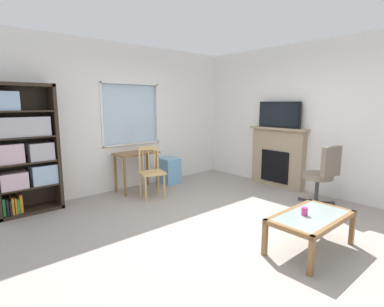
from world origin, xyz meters
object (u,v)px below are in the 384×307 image
(plastic_drawer_unit, at_px, (169,170))
(sippy_cup, at_px, (305,211))
(office_chair, at_px, (323,173))
(bookshelf, at_px, (24,150))
(desk_under_window, at_px, (136,160))
(tv, at_px, (279,115))
(wooden_chair, at_px, (151,172))
(fireplace, at_px, (278,157))
(coffee_table, at_px, (311,220))

(plastic_drawer_unit, bearing_deg, sippy_cup, -100.12)
(plastic_drawer_unit, distance_m, office_chair, 2.98)
(bookshelf, height_order, desk_under_window, bookshelf)
(tv, distance_m, sippy_cup, 2.85)
(bookshelf, distance_m, sippy_cup, 4.01)
(desk_under_window, distance_m, wooden_chair, 0.53)
(wooden_chair, relative_size, fireplace, 0.74)
(bookshelf, relative_size, plastic_drawer_unit, 3.69)
(desk_under_window, height_order, fireplace, fireplace)
(coffee_table, bearing_deg, desk_under_window, 94.61)
(fireplace, bearing_deg, sippy_cup, -140.86)
(plastic_drawer_unit, distance_m, sippy_cup, 3.40)
(desk_under_window, height_order, tv, tv)
(bookshelf, bearing_deg, wooden_chair, -18.63)
(office_chair, bearing_deg, bookshelf, 142.35)
(sippy_cup, bearing_deg, tv, 39.38)
(bookshelf, xyz_separation_m, plastic_drawer_unit, (2.67, -0.06, -0.71))
(bookshelf, xyz_separation_m, sippy_cup, (2.07, -3.40, -0.52))
(sippy_cup, bearing_deg, plastic_drawer_unit, 79.88)
(bookshelf, bearing_deg, fireplace, -22.28)
(fireplace, bearing_deg, wooden_chair, 154.93)
(office_chair, bearing_deg, coffee_table, -158.54)
(wooden_chair, relative_size, sippy_cup, 10.00)
(coffee_table, bearing_deg, tv, 41.08)
(bookshelf, xyz_separation_m, desk_under_window, (1.86, -0.11, -0.37))
(wooden_chair, distance_m, office_chair, 2.88)
(wooden_chair, xyz_separation_m, tv, (2.29, -1.08, 0.98))
(tv, bearing_deg, bookshelf, 157.64)
(fireplace, xyz_separation_m, coffee_table, (-2.03, -1.75, -0.24))
(desk_under_window, distance_m, coffee_table, 3.37)
(desk_under_window, xyz_separation_m, coffee_table, (0.27, -3.35, -0.25))
(wooden_chair, bearing_deg, desk_under_window, 88.97)
(wooden_chair, bearing_deg, fireplace, -25.07)
(bookshelf, height_order, fireplace, bookshelf)
(plastic_drawer_unit, xyz_separation_m, fireplace, (1.49, -1.64, 0.33))
(desk_under_window, xyz_separation_m, fireplace, (2.30, -1.59, -0.01))
(plastic_drawer_unit, height_order, fireplace, fireplace)
(wooden_chair, relative_size, office_chair, 0.90)
(bookshelf, distance_m, plastic_drawer_unit, 2.76)
(bookshelf, xyz_separation_m, tv, (4.14, -1.70, 0.46))
(desk_under_window, xyz_separation_m, tv, (2.28, -1.59, 0.84))
(tv, xyz_separation_m, office_chair, (-0.45, -1.14, -0.89))
(fireplace, xyz_separation_m, sippy_cup, (-2.09, -1.70, -0.14))
(plastic_drawer_unit, height_order, sippy_cup, plastic_drawer_unit)
(plastic_drawer_unit, bearing_deg, fireplace, -47.84)
(tv, distance_m, coffee_table, 2.88)
(desk_under_window, bearing_deg, bookshelf, 176.68)
(desk_under_window, distance_m, plastic_drawer_unit, 0.88)
(office_chair, bearing_deg, plastic_drawer_unit, 110.09)
(plastic_drawer_unit, bearing_deg, coffee_table, -99.02)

